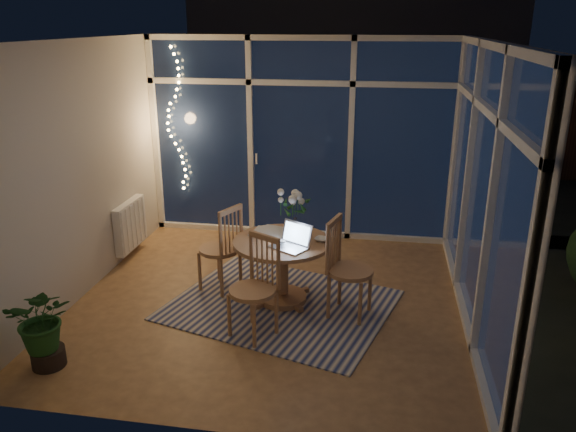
% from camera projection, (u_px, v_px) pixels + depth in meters
% --- Properties ---
extents(floor, '(4.00, 4.00, 0.00)m').
position_uv_depth(floor, '(272.00, 301.00, 5.85)').
color(floor, brown).
rests_on(floor, ground).
extents(ceiling, '(4.00, 4.00, 0.00)m').
position_uv_depth(ceiling, '(269.00, 40.00, 4.99)').
color(ceiling, silver).
rests_on(ceiling, wall_back).
extents(wall_back, '(4.00, 0.04, 2.60)m').
position_uv_depth(wall_back, '(301.00, 140.00, 7.28)').
color(wall_back, beige).
rests_on(wall_back, floor).
extents(wall_front, '(4.00, 0.04, 2.60)m').
position_uv_depth(wall_front, '(209.00, 265.00, 3.56)').
color(wall_front, beige).
rests_on(wall_front, floor).
extents(wall_left, '(0.04, 4.00, 2.60)m').
position_uv_depth(wall_left, '(79.00, 172.00, 5.73)').
color(wall_left, beige).
rests_on(wall_left, floor).
extents(wall_right, '(0.04, 4.00, 2.60)m').
position_uv_depth(wall_right, '(486.00, 191.00, 5.11)').
color(wall_right, beige).
rests_on(wall_right, floor).
extents(window_wall_back, '(4.00, 0.10, 2.60)m').
position_uv_depth(window_wall_back, '(300.00, 140.00, 7.24)').
color(window_wall_back, white).
rests_on(window_wall_back, floor).
extents(window_wall_right, '(0.10, 4.00, 2.60)m').
position_uv_depth(window_wall_right, '(481.00, 190.00, 5.11)').
color(window_wall_right, white).
rests_on(window_wall_right, floor).
extents(radiator, '(0.10, 0.70, 0.58)m').
position_uv_depth(radiator, '(130.00, 225.00, 6.86)').
color(radiator, white).
rests_on(radiator, wall_left).
extents(fairy_lights, '(0.24, 0.10, 1.85)m').
position_uv_depth(fairy_lights, '(175.00, 120.00, 7.35)').
color(fairy_lights, '#FFC666').
rests_on(fairy_lights, window_wall_back).
extents(garden_patio, '(12.00, 6.00, 0.10)m').
position_uv_depth(garden_patio, '(350.00, 181.00, 10.45)').
color(garden_patio, black).
rests_on(garden_patio, ground).
extents(garden_fence, '(11.00, 0.08, 1.80)m').
position_uv_depth(garden_fence, '(327.00, 124.00, 10.67)').
color(garden_fence, '#3B1D15').
rests_on(garden_fence, ground).
extents(neighbour_roof, '(7.00, 3.00, 2.20)m').
position_uv_depth(neighbour_roof, '(354.00, 46.00, 12.99)').
color(neighbour_roof, '#32343C').
rests_on(neighbour_roof, ground).
extents(garden_shrubs, '(0.90, 0.90, 0.90)m').
position_uv_depth(garden_shrubs, '(263.00, 173.00, 8.99)').
color(garden_shrubs, black).
rests_on(garden_shrubs, ground).
extents(rug, '(2.52, 2.23, 0.01)m').
position_uv_depth(rug, '(281.00, 305.00, 5.75)').
color(rug, beige).
rests_on(rug, floor).
extents(dining_table, '(1.23, 1.23, 0.68)m').
position_uv_depth(dining_table, '(282.00, 271.00, 5.74)').
color(dining_table, '#A6724B').
rests_on(dining_table, floor).
extents(chair_left, '(0.60, 0.60, 0.98)m').
position_uv_depth(chair_left, '(219.00, 247.00, 5.95)').
color(chair_left, '#A6724B').
rests_on(chair_left, floor).
extents(chair_right, '(0.57, 0.57, 1.01)m').
position_uv_depth(chair_right, '(351.00, 269.00, 5.40)').
color(chair_right, '#A6724B').
rests_on(chair_right, floor).
extents(chair_front, '(0.61, 0.61, 0.97)m').
position_uv_depth(chair_front, '(252.00, 288.00, 5.05)').
color(chair_front, '#A6724B').
rests_on(chair_front, floor).
extents(laptop, '(0.45, 0.43, 0.25)m').
position_uv_depth(laptop, '(289.00, 236.00, 5.40)').
color(laptop, silver).
rests_on(laptop, dining_table).
extents(flower_vase, '(0.25, 0.25, 0.21)m').
position_uv_depth(flower_vase, '(295.00, 225.00, 5.75)').
color(flower_vase, silver).
rests_on(flower_vase, dining_table).
extents(bowl, '(0.19, 0.19, 0.04)m').
position_uv_depth(bowl, '(322.00, 239.00, 5.61)').
color(bowl, silver).
rests_on(bowl, dining_table).
extents(newspapers, '(0.50, 0.44, 0.02)m').
position_uv_depth(newspapers, '(276.00, 234.00, 5.78)').
color(newspapers, silver).
rests_on(newspapers, dining_table).
extents(phone, '(0.12, 0.10, 0.01)m').
position_uv_depth(phone, '(281.00, 246.00, 5.48)').
color(phone, black).
rests_on(phone, dining_table).
extents(potted_plant, '(0.66, 0.61, 0.76)m').
position_uv_depth(potted_plant, '(43.00, 326.00, 4.63)').
color(potted_plant, '#1A491C').
rests_on(potted_plant, floor).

